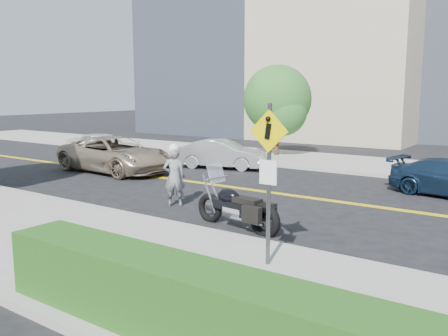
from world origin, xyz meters
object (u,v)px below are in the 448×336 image
at_px(suv, 115,154).
at_px(parked_car_white, 104,145).
at_px(parked_car_silver, 222,154).
at_px(motorcycle, 237,198).
at_px(motorcyclist, 174,175).
at_px(pedestrian_sign, 269,169).

xyz_separation_m(suv, parked_car_white, (-4.09, 2.88, -0.10)).
relative_size(suv, parked_car_silver, 1.38).
bearing_deg(suv, motorcycle, -111.94).
xyz_separation_m(motorcycle, suv, (-8.94, 4.14, -0.02)).
bearing_deg(motorcyclist, pedestrian_sign, 110.06).
distance_m(pedestrian_sign, motorcyclist, 5.84).
height_order(suv, parked_car_white, suv).
relative_size(motorcyclist, suv, 0.34).
xyz_separation_m(motorcyclist, parked_car_silver, (-2.99, 6.64, -0.28)).
bearing_deg(parked_car_silver, motorcyclist, -171.67).
bearing_deg(motorcycle, pedestrian_sign, -37.18).
relative_size(pedestrian_sign, parked_car_silver, 0.77).
bearing_deg(motorcyclist, parked_car_white, -69.32).
bearing_deg(suv, pedestrian_sign, -116.61).
bearing_deg(parked_car_white, motorcycle, -139.01).
bearing_deg(motorcyclist, motorcycle, 123.75).
height_order(motorcyclist, motorcycle, motorcyclist).
xyz_separation_m(pedestrian_sign, parked_car_white, (-15.10, 9.11, -1.31)).
height_order(motorcycle, parked_car_white, motorcycle).
relative_size(suv, parked_car_white, 1.41).
relative_size(motorcycle, parked_car_silver, 0.65).
xyz_separation_m(pedestrian_sign, motorcycle, (-2.08, 2.10, -1.19)).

